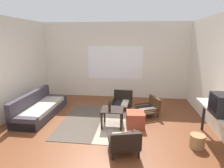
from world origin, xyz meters
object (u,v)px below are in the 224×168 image
object	(u,v)px
couch	(40,108)
armchair_by_window	(122,101)
coffee_table	(112,113)
console_shelf	(221,116)
armchair_corner	(149,107)
armchair_striped_foreground	(124,142)
glass_bottle	(110,106)
wicker_basket	(197,141)
clay_vase	(216,101)
ottoman_orange	(135,119)

from	to	relation	value
couch	armchair_by_window	bearing A→B (deg)	20.06
coffee_table	console_shelf	size ratio (longest dim) A/B	0.31
coffee_table	armchair_corner	distance (m)	1.25
armchair_striped_foreground	glass_bottle	xyz separation A→B (m)	(-0.41, 0.98, 0.31)
coffee_table	wicker_basket	world-z (taller)	coffee_table
couch	console_shelf	xyz separation A→B (m)	(4.30, -1.16, 0.50)
console_shelf	armchair_by_window	bearing A→B (deg)	134.96
couch	glass_bottle	bearing A→B (deg)	-14.54
coffee_table	clay_vase	size ratio (longest dim) A/B	1.56
armchair_corner	ottoman_orange	distance (m)	0.84
couch	coffee_table	distance (m)	2.18
armchair_by_window	glass_bottle	xyz separation A→B (m)	(-0.22, -1.38, 0.34)
wicker_basket	couch	bearing A→B (deg)	163.80
ottoman_orange	glass_bottle	size ratio (longest dim) A/B	1.69
console_shelf	glass_bottle	xyz separation A→B (m)	(-2.22, 0.62, -0.14)
armchair_corner	armchair_by_window	bearing A→B (deg)	148.97
armchair_corner	armchair_striped_foreground	bearing A→B (deg)	-107.92
coffee_table	clay_vase	distance (m)	2.28
coffee_table	clay_vase	bearing A→B (deg)	-12.13
clay_vase	coffee_table	bearing A→B (deg)	167.87
armchair_striped_foreground	clay_vase	size ratio (longest dim) A/B	1.96
coffee_table	ottoman_orange	world-z (taller)	coffee_table
armchair_corner	glass_bottle	size ratio (longest dim) A/B	2.74
armchair_by_window	glass_bottle	size ratio (longest dim) A/B	2.51
armchair_corner	ottoman_orange	xyz separation A→B (m)	(-0.40, -0.73, -0.05)
couch	ottoman_orange	xyz separation A→B (m)	(2.70, -0.37, -0.01)
console_shelf	glass_bottle	distance (m)	2.31
coffee_table	armchair_striped_foreground	distance (m)	1.15
couch	clay_vase	distance (m)	4.45
couch	console_shelf	distance (m)	4.48
coffee_table	armchair_striped_foreground	size ratio (longest dim) A/B	0.79
couch	ottoman_orange	distance (m)	2.73
armchair_by_window	armchair_striped_foreground	bearing A→B (deg)	-85.37
couch	coffee_table	size ratio (longest dim) A/B	3.66
clay_vase	glass_bottle	size ratio (longest dim) A/B	1.33
clay_vase	glass_bottle	bearing A→B (deg)	170.80
console_shelf	clay_vase	xyz separation A→B (m)	(0.00, 0.26, 0.22)
coffee_table	armchair_by_window	bearing A→B (deg)	82.67
armchair_striped_foreground	armchair_corner	bearing A→B (deg)	72.08
glass_bottle	wicker_basket	size ratio (longest dim) A/B	0.90
coffee_table	armchair_corner	size ratio (longest dim) A/B	0.76
ottoman_orange	glass_bottle	world-z (taller)	glass_bottle
armchair_corner	console_shelf	world-z (taller)	console_shelf
armchair_striped_foreground	console_shelf	world-z (taller)	console_shelf
coffee_table	armchair_corner	world-z (taller)	armchair_corner
ottoman_orange	glass_bottle	distance (m)	0.74
couch	armchair_striped_foreground	distance (m)	2.92
armchair_by_window	armchair_corner	distance (m)	0.93
console_shelf	wicker_basket	distance (m)	0.67
couch	coffee_table	bearing A→B (deg)	-11.49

